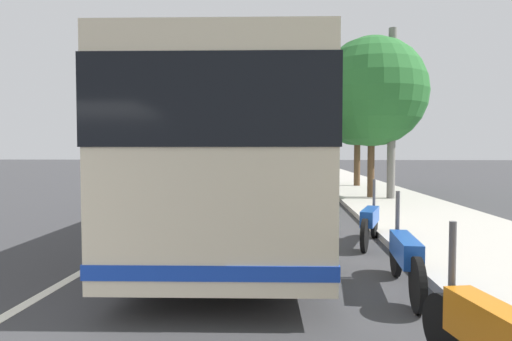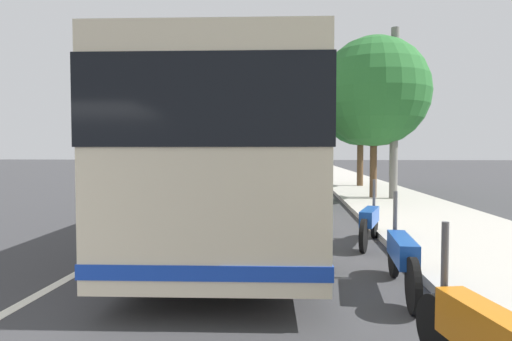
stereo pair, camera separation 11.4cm
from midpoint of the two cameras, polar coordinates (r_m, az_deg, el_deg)
sidewalk_curb at (r=12.05m, az=22.79°, el=-6.11°), size 110.00×3.60×0.14m
lane_divider_line at (r=11.93m, az=-10.49°, el=-6.37°), size 110.00×0.16×0.01m
coach_bus at (r=10.13m, az=-1.54°, el=2.52°), size 12.10×3.30×3.15m
motorcycle_angled at (r=5.88m, az=19.83°, el=-11.03°), size 2.08×0.33×1.27m
motorcycle_by_tree at (r=8.64m, az=15.60°, el=-6.73°), size 1.99×0.72×1.26m
car_oncoming at (r=39.89m, az=-2.95°, el=0.83°), size 4.19×2.03×1.57m
car_side_street at (r=29.28m, az=-6.56°, el=0.26°), size 4.68×1.84×1.55m
roadside_tree_mid_block at (r=16.57m, az=16.01°, el=10.27°), size 4.11×4.11×6.17m
roadside_tree_far_block at (r=22.21m, az=14.24°, el=8.54°), size 4.07×4.07×6.27m
utility_pole at (r=16.27m, az=18.52°, el=7.12°), size 0.29×0.29×6.38m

